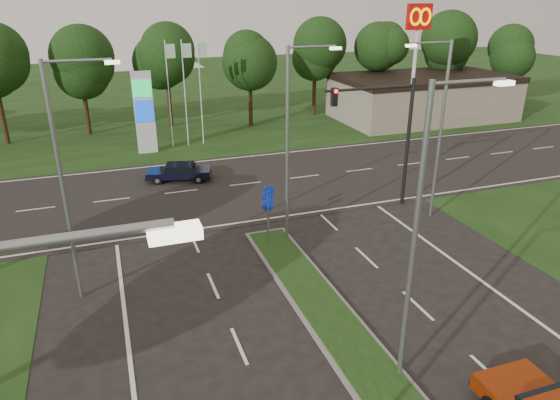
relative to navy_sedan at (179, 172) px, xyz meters
name	(u,v)px	position (x,y,z in m)	size (l,w,h in m)	color
verge_far	(164,98)	(2.75, 28.92, -0.58)	(160.00, 50.00, 0.02)	black
cross_road	(230,186)	(2.75, -2.08, -0.58)	(160.00, 12.00, 0.02)	black
commercial_building	(423,97)	(24.75, 9.92, 1.42)	(16.00, 9.00, 4.00)	gray
streetlight_median_near	(422,226)	(3.75, -20.08, 4.49)	(2.53, 0.22, 9.00)	gray
streetlight_median_far	(292,136)	(3.75, -10.08, 4.49)	(2.53, 0.22, 9.00)	gray
streetlight_left_far	(67,173)	(-5.55, -12.08, 4.49)	(2.53, 0.22, 9.00)	gray
streetlight_right_far	(438,123)	(11.55, -10.08, 4.49)	(2.53, 0.22, 9.00)	gray
traffic_signal	(388,125)	(9.94, -8.08, 4.07)	(5.10, 0.42, 7.00)	black
median_signs	(268,205)	(2.75, -9.68, 1.13)	(1.16, 1.76, 2.38)	gray
gas_pylon	(147,110)	(-1.04, 6.97, 2.61)	(5.80, 1.26, 8.00)	silver
mcdonalds_sign	(418,35)	(20.75, 5.90, 7.40)	(2.20, 0.47, 10.40)	silver
treeline_far	(181,48)	(2.85, 13.86, 6.25)	(6.00, 6.00, 9.90)	black
navy_sedan	(179,172)	(0.00, 0.00, 0.00)	(4.24, 2.62, 1.09)	black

